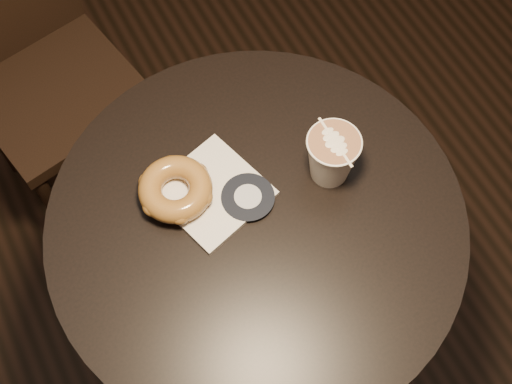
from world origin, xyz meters
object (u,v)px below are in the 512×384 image
chair (26,44)px  doughnut (175,189)px  cafe_table (256,264)px  latte_cup (332,157)px  pastry_bag (212,192)px

chair → doughnut: bearing=-91.4°
chair → cafe_table: bearing=-85.5°
chair → doughnut: chair is taller
cafe_table → doughnut: doughnut is taller
latte_cup → chair: bearing=116.7°
pastry_bag → doughnut: bearing=141.9°
doughnut → latte_cup: bearing=-17.3°
chair → latte_cup: (0.36, -0.72, 0.29)m
chair → doughnut: size_ratio=7.43×
cafe_table → latte_cup: latte_cup is taller
chair → pastry_bag: bearing=-87.2°
cafe_table → latte_cup: size_ratio=7.46×
cafe_table → chair: bearing=105.9°
cafe_table → doughnut: (-0.10, 0.10, 0.23)m
chair → pastry_bag: size_ratio=5.76×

